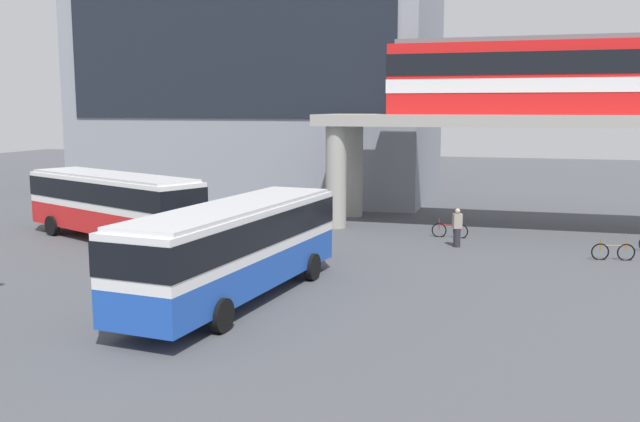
{
  "coord_description": "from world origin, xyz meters",
  "views": [
    {
      "loc": [
        10.52,
        -22.55,
        6.34
      ],
      "look_at": [
        2.83,
        4.3,
        2.2
      ],
      "focal_mm": 39.19,
      "sensor_mm": 36.0,
      "label": 1
    }
  ],
  "objects_px": {
    "pedestrian_waiting_near_stop": "(328,239)",
    "bus_secondary": "(112,200)",
    "train": "(575,75)",
    "bus_main": "(235,242)",
    "bicycle_red": "(450,230)",
    "station_building": "(262,49)",
    "pedestrian_by_bike_rack": "(457,229)",
    "bicycle_brown": "(613,252)"
  },
  "relations": [
    {
      "from": "bus_main",
      "to": "pedestrian_by_bike_rack",
      "type": "height_order",
      "value": "bus_main"
    },
    {
      "from": "bicycle_brown",
      "to": "bus_main",
      "type": "bearing_deg",
      "value": -141.69
    },
    {
      "from": "station_building",
      "to": "pedestrian_by_bike_rack",
      "type": "height_order",
      "value": "station_building"
    },
    {
      "from": "bicycle_red",
      "to": "pedestrian_waiting_near_stop",
      "type": "xyz_separation_m",
      "value": [
        -4.53,
        -6.19,
        0.48
      ]
    },
    {
      "from": "station_building",
      "to": "bicycle_red",
      "type": "xyz_separation_m",
      "value": [
        15.03,
        -14.08,
        -10.16
      ]
    },
    {
      "from": "train",
      "to": "pedestrian_by_bike_rack",
      "type": "xyz_separation_m",
      "value": [
        -5.11,
        -5.63,
        -7.11
      ]
    },
    {
      "from": "bicycle_red",
      "to": "pedestrian_by_bike_rack",
      "type": "bearing_deg",
      "value": -76.57
    },
    {
      "from": "train",
      "to": "pedestrian_by_bike_rack",
      "type": "height_order",
      "value": "train"
    },
    {
      "from": "bicycle_red",
      "to": "pedestrian_waiting_near_stop",
      "type": "relative_size",
      "value": 1.01
    },
    {
      "from": "pedestrian_by_bike_rack",
      "to": "station_building",
      "type": "bearing_deg",
      "value": 133.62
    },
    {
      "from": "bus_main",
      "to": "train",
      "type": "bearing_deg",
      "value": 55.96
    },
    {
      "from": "train",
      "to": "pedestrian_waiting_near_stop",
      "type": "height_order",
      "value": "train"
    },
    {
      "from": "station_building",
      "to": "pedestrian_by_bike_rack",
      "type": "bearing_deg",
      "value": -46.38
    },
    {
      "from": "train",
      "to": "pedestrian_by_bike_rack",
      "type": "bearing_deg",
      "value": -132.23
    },
    {
      "from": "station_building",
      "to": "bus_secondary",
      "type": "distance_m",
      "value": 21.13
    },
    {
      "from": "bus_secondary",
      "to": "pedestrian_by_bike_rack",
      "type": "relative_size",
      "value": 6.2
    },
    {
      "from": "bus_secondary",
      "to": "pedestrian_waiting_near_stop",
      "type": "distance_m",
      "value": 11.05
    },
    {
      "from": "station_building",
      "to": "bicycle_brown",
      "type": "bearing_deg",
      "value": -38.17
    },
    {
      "from": "bus_secondary",
      "to": "bicycle_red",
      "type": "xyz_separation_m",
      "value": [
        15.48,
        5.24,
        -1.63
      ]
    },
    {
      "from": "station_building",
      "to": "train",
      "type": "distance_m",
      "value": 23.43
    },
    {
      "from": "station_building",
      "to": "pedestrian_by_bike_rack",
      "type": "xyz_separation_m",
      "value": [
        15.57,
        -16.34,
        -9.68
      ]
    },
    {
      "from": "bus_main",
      "to": "pedestrian_waiting_near_stop",
      "type": "bearing_deg",
      "value": 80.84
    },
    {
      "from": "station_building",
      "to": "pedestrian_waiting_near_stop",
      "type": "bearing_deg",
      "value": -62.63
    },
    {
      "from": "train",
      "to": "bus_main",
      "type": "distance_m",
      "value": 21.13
    },
    {
      "from": "bicycle_red",
      "to": "pedestrian_waiting_near_stop",
      "type": "height_order",
      "value": "pedestrian_waiting_near_stop"
    },
    {
      "from": "bus_secondary",
      "to": "bicycle_red",
      "type": "relative_size",
      "value": 6.19
    },
    {
      "from": "train",
      "to": "bus_main",
      "type": "xyz_separation_m",
      "value": [
        -11.35,
        -16.79,
        -5.97
      ]
    },
    {
      "from": "bus_main",
      "to": "pedestrian_by_bike_rack",
      "type": "bearing_deg",
      "value": 60.81
    },
    {
      "from": "bus_secondary",
      "to": "bicycle_brown",
      "type": "height_order",
      "value": "bus_secondary"
    },
    {
      "from": "train",
      "to": "bicycle_brown",
      "type": "xyz_separation_m",
      "value": [
        1.45,
        -6.69,
        -7.6
      ]
    },
    {
      "from": "bus_main",
      "to": "bicycle_red",
      "type": "distance_m",
      "value": 14.67
    },
    {
      "from": "pedestrian_waiting_near_stop",
      "to": "pedestrian_by_bike_rack",
      "type": "height_order",
      "value": "pedestrian_by_bike_rack"
    },
    {
      "from": "pedestrian_waiting_near_stop",
      "to": "bus_secondary",
      "type": "bearing_deg",
      "value": 175.05
    },
    {
      "from": "bus_main",
      "to": "bus_secondary",
      "type": "distance_m",
      "value": 12.75
    },
    {
      "from": "station_building",
      "to": "bicycle_brown",
      "type": "distance_m",
      "value": 29.92
    },
    {
      "from": "bicycle_brown",
      "to": "pedestrian_waiting_near_stop",
      "type": "xyz_separation_m",
      "value": [
        -11.63,
        -2.88,
        0.48
      ]
    },
    {
      "from": "bus_secondary",
      "to": "station_building",
      "type": "bearing_deg",
      "value": 88.66
    },
    {
      "from": "station_building",
      "to": "pedestrian_by_bike_rack",
      "type": "distance_m",
      "value": 24.55
    },
    {
      "from": "bicycle_brown",
      "to": "pedestrian_waiting_near_stop",
      "type": "height_order",
      "value": "pedestrian_waiting_near_stop"
    },
    {
      "from": "station_building",
      "to": "train",
      "type": "bearing_deg",
      "value": -27.38
    },
    {
      "from": "bicycle_brown",
      "to": "pedestrian_by_bike_rack",
      "type": "xyz_separation_m",
      "value": [
        -6.56,
        1.06,
        0.49
      ]
    },
    {
      "from": "bus_secondary",
      "to": "bicycle_brown",
      "type": "bearing_deg",
      "value": 4.9
    }
  ]
}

